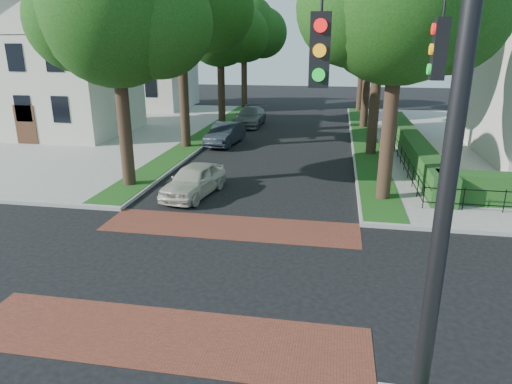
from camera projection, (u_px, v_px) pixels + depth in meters
ground at (205, 270)px, 13.01m from camera, size 120.00×120.00×0.00m
sidewalk_nw at (24, 129)px, 34.00m from camera, size 30.00×30.00×0.15m
crosswalk_far at (230, 227)px, 16.00m from camera, size 9.00×2.20×0.01m
crosswalk_near at (164, 337)px, 10.01m from camera, size 9.00×2.20×0.01m
grass_strip_ne at (365, 139)px, 29.95m from camera, size 1.60×29.80×0.02m
grass_strip_nw at (206, 134)px, 31.73m from camera, size 1.60×29.80×0.02m
tree_right_near at (403, 0)px, 16.49m from camera, size 7.75×6.67×10.66m
tree_right_mid at (384, 6)px, 23.88m from camera, size 8.25×7.09×11.22m
tree_right_far at (371, 32)px, 32.62m from camera, size 7.25×6.23×9.74m
tree_right_back at (365, 30)px, 40.94m from camera, size 7.50×6.45×10.20m
tree_left_near at (119, 14)px, 18.41m from camera, size 7.50×6.45×10.20m
tree_left_mid at (183, 2)px, 25.58m from camera, size 8.00×6.88×11.48m
tree_left_far at (222, 30)px, 34.36m from camera, size 7.00×6.02×9.86m
tree_left_back at (245, 29)px, 42.72m from camera, size 7.75×6.66×10.44m
hedge_main_road at (411, 145)px, 25.54m from camera, size 1.00×18.00×1.20m
fence_main_road at (396, 147)px, 25.72m from camera, size 0.06×18.00×0.90m
house_left_near at (56, 61)px, 30.85m from camera, size 10.00×9.00×10.14m
house_left_far at (141, 56)px, 43.96m from camera, size 10.00×9.00×10.14m
traffic_signal at (434, 147)px, 6.61m from camera, size 2.17×2.00×8.00m
parked_car_front at (194, 180)px, 19.16m from camera, size 2.22×4.13×1.34m
parked_car_middle at (225, 134)px, 28.84m from camera, size 1.86×4.29×1.37m
parked_car_rear at (250, 117)px, 35.58m from camera, size 2.06×4.93×1.42m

